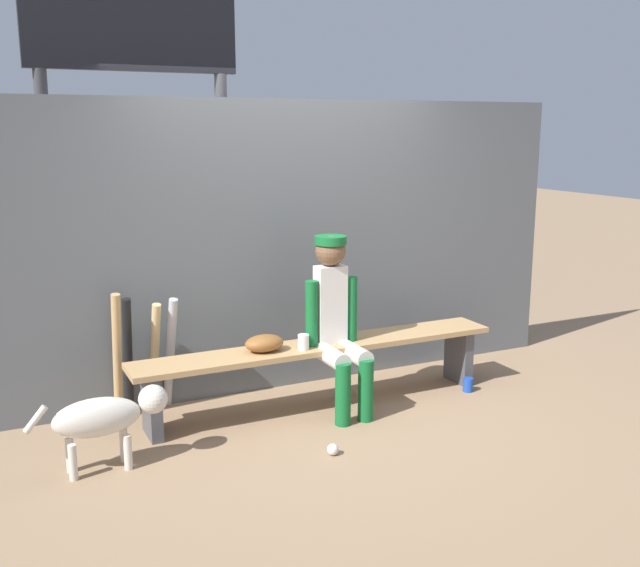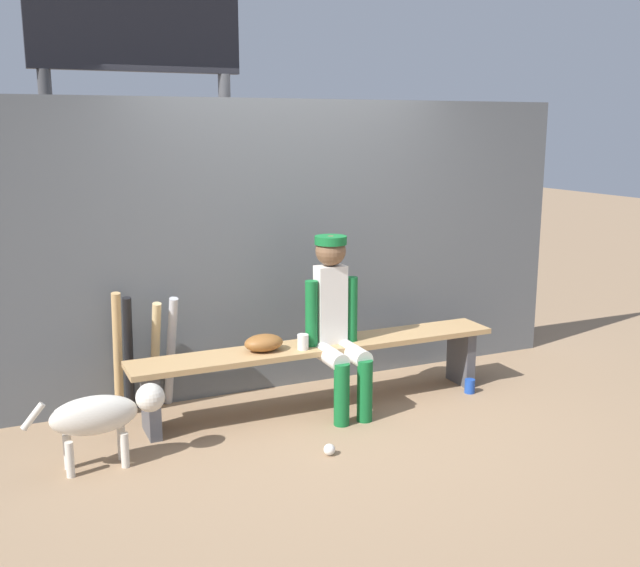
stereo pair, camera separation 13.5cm
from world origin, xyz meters
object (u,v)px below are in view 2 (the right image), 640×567
at_px(cup_on_ground, 470,386).
at_px(baseball_glove, 264,343).
at_px(bat_wood_tan, 118,356).
at_px(bat_aluminum_silver, 171,352).
at_px(player_seated, 337,318).
at_px(cup_on_bench, 303,342).
at_px(scoreboard, 146,74).
at_px(dugout_bench, 320,357).
at_px(bat_aluminum_black, 129,355).
at_px(bat_wood_natural, 155,356).
at_px(baseball, 329,450).
at_px(dog, 104,414).

bearing_deg(cup_on_ground, baseball_glove, 172.15).
bearing_deg(bat_wood_tan, bat_aluminum_silver, 9.15).
bearing_deg(bat_aluminum_silver, player_seated, -26.37).
distance_m(cup_on_ground, cup_on_bench, 1.44).
height_order(cup_on_ground, scoreboard, scoreboard).
bearing_deg(bat_aluminum_silver, baseball_glove, -37.21).
xyz_separation_m(dugout_bench, baseball_glove, (-0.44, 0.00, 0.16)).
relative_size(bat_aluminum_silver, bat_aluminum_black, 0.99).
xyz_separation_m(dugout_bench, bat_wood_natural, (-1.12, 0.43, 0.03)).
distance_m(dugout_bench, cup_on_ground, 1.25).
height_order(player_seated, cup_on_bench, player_seated).
bearing_deg(player_seated, scoreboard, 126.16).
bearing_deg(bat_wood_tan, dugout_bench, -14.82).
distance_m(bat_wood_tan, cup_on_ground, 2.67).
xyz_separation_m(baseball, cup_on_ground, (1.47, 0.56, 0.02)).
bearing_deg(baseball_glove, bat_aluminum_black, 152.50).
relative_size(bat_wood_natural, dog, 0.99).
bearing_deg(dugout_bench, baseball, -110.15).
height_order(bat_wood_natural, bat_wood_tan, bat_wood_tan).
height_order(dugout_bench, bat_aluminum_silver, bat_aluminum_silver).
bearing_deg(bat_aluminum_black, dugout_bench, -19.09).
height_order(dugout_bench, baseball_glove, baseball_glove).
relative_size(cup_on_ground, cup_on_bench, 1.00).
height_order(player_seated, bat_aluminum_silver, player_seated).
bearing_deg(player_seated, baseball, -118.78).
distance_m(dugout_bench, baseball, 0.91).
bearing_deg(player_seated, baseball_glove, 168.22).
relative_size(player_seated, cup_on_ground, 11.61).
height_order(player_seated, bat_wood_tan, player_seated).
bearing_deg(baseball_glove, player_seated, -11.78).
bearing_deg(baseball, dog, 162.18).
relative_size(cup_on_ground, dog, 0.13).
distance_m(cup_on_ground, dog, 2.80).
relative_size(player_seated, bat_wood_natural, 1.52).
bearing_deg(bat_wood_natural, scoreboard, 76.65).
distance_m(bat_aluminum_black, bat_wood_tan, 0.12).
xyz_separation_m(player_seated, bat_wood_natural, (-1.20, 0.53, -0.28)).
distance_m(bat_aluminum_silver, bat_wood_natural, 0.12).
xyz_separation_m(baseball_glove, cup_on_bench, (0.27, -0.08, -0.00)).
height_order(player_seated, baseball_glove, player_seated).
xyz_separation_m(bat_aluminum_silver, bat_wood_tan, (-0.39, -0.06, 0.04)).
bearing_deg(player_seated, cup_on_ground, -5.96).
xyz_separation_m(baseball_glove, bat_aluminum_black, (-0.86, 0.45, -0.11)).
height_order(bat_aluminum_silver, cup_on_bench, bat_aluminum_silver).
bearing_deg(bat_aluminum_silver, dog, -126.93).
distance_m(bat_wood_natural, dog, 0.93).
xyz_separation_m(bat_aluminum_black, baseball, (1.01, -1.24, -0.40)).
relative_size(player_seated, bat_wood_tan, 1.36).
height_order(bat_wood_tan, scoreboard, scoreboard).
xyz_separation_m(dugout_bench, baseball, (-0.29, -0.79, -0.35)).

